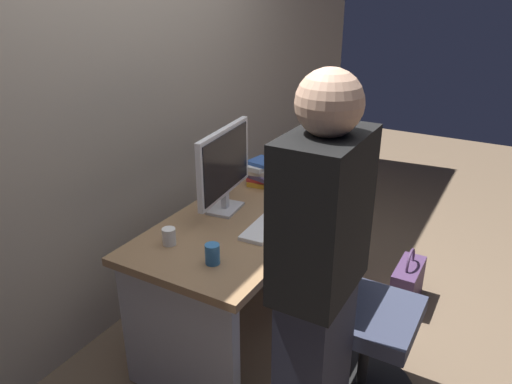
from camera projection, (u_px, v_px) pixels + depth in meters
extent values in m
plane|color=brown|center=(249.00, 326.00, 2.89)|extent=(9.00, 9.00, 0.00)
cube|color=#9E9384|center=(126.00, 56.00, 2.64)|extent=(6.40, 0.10, 3.00)
cube|color=#93704C|center=(248.00, 219.00, 2.61)|extent=(1.39, 0.71, 0.04)
cube|color=#B2B2B7|center=(178.00, 344.00, 2.25)|extent=(0.06, 0.63, 0.69)
cube|color=#B2B2B7|center=(297.00, 231.00, 3.26)|extent=(0.06, 0.63, 0.69)
cylinder|color=black|center=(364.00, 354.00, 2.36)|extent=(0.05, 0.05, 0.39)
cube|color=#33384C|center=(369.00, 315.00, 2.26)|extent=(0.44, 0.44, 0.08)
cube|color=#33384C|center=(333.00, 255.00, 2.24)|extent=(0.40, 0.06, 0.44)
cube|color=#262838|center=(313.00, 376.00, 1.96)|extent=(0.34, 0.20, 0.85)
cube|color=black|center=(323.00, 216.00, 1.67)|extent=(0.40, 0.24, 0.58)
sphere|color=tan|center=(329.00, 103.00, 1.52)|extent=(0.22, 0.22, 0.22)
cube|color=silver|center=(225.00, 208.00, 2.67)|extent=(0.21, 0.16, 0.02)
cube|color=silver|center=(225.00, 200.00, 2.65)|extent=(0.04, 0.03, 0.08)
cube|color=silver|center=(224.00, 162.00, 2.56)|extent=(0.54, 0.09, 0.36)
cube|color=black|center=(227.00, 163.00, 2.56)|extent=(0.49, 0.06, 0.32)
cube|color=white|center=(269.00, 223.00, 2.51)|extent=(0.44, 0.15, 0.02)
ellipsoid|color=white|center=(297.00, 201.00, 2.73)|extent=(0.06, 0.10, 0.03)
cylinder|color=#3372B2|center=(212.00, 254.00, 2.15)|extent=(0.07, 0.07, 0.09)
cylinder|color=white|center=(169.00, 236.00, 2.31)|extent=(0.06, 0.06, 0.08)
cube|color=gold|center=(263.00, 181.00, 3.02)|extent=(0.22, 0.17, 0.03)
cube|color=red|center=(261.00, 177.00, 3.00)|extent=(0.17, 0.14, 0.02)
cube|color=#594C72|center=(263.00, 174.00, 2.99)|extent=(0.20, 0.19, 0.02)
cube|color=beige|center=(263.00, 169.00, 3.00)|extent=(0.22, 0.18, 0.03)
cube|color=white|center=(262.00, 165.00, 2.99)|extent=(0.22, 0.13, 0.03)
cube|color=#3359A5|center=(262.00, 162.00, 2.97)|extent=(0.17, 0.16, 0.02)
cube|color=#4C3356|center=(407.00, 284.00, 3.07)|extent=(0.34, 0.14, 0.26)
torus|color=#4C3356|center=(410.00, 262.00, 3.00)|extent=(0.18, 0.02, 0.18)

